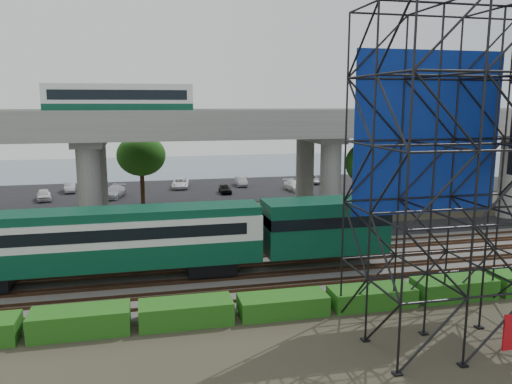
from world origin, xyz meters
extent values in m
plane|color=#474233|center=(0.00, 0.00, 0.00)|extent=(140.00, 140.00, 0.00)
cube|color=slate|center=(0.00, 2.00, 0.10)|extent=(90.00, 12.00, 0.20)
cube|color=black|center=(0.00, 10.50, 0.04)|extent=(90.00, 5.00, 0.08)
cube|color=black|center=(0.00, 34.00, 0.04)|extent=(90.00, 18.00, 0.08)
cube|color=#43596E|center=(0.00, 56.00, 0.01)|extent=(140.00, 40.00, 0.03)
cube|color=#472D1E|center=(0.00, -2.72, 0.28)|extent=(90.00, 0.08, 0.16)
cube|color=#472D1E|center=(0.00, -1.28, 0.28)|extent=(90.00, 0.08, 0.16)
cube|color=#472D1E|center=(0.00, -0.72, 0.28)|extent=(90.00, 0.08, 0.16)
cube|color=#472D1E|center=(0.00, 0.72, 0.28)|extent=(90.00, 0.08, 0.16)
cube|color=#472D1E|center=(0.00, 1.28, 0.28)|extent=(90.00, 0.08, 0.16)
cube|color=#472D1E|center=(0.00, 2.72, 0.28)|extent=(90.00, 0.08, 0.16)
cube|color=#472D1E|center=(0.00, 3.28, 0.28)|extent=(90.00, 0.08, 0.16)
cube|color=#472D1E|center=(0.00, 4.72, 0.28)|extent=(90.00, 0.08, 0.16)
cube|color=#472D1E|center=(0.00, 5.28, 0.28)|extent=(90.00, 0.08, 0.16)
cube|color=#472D1E|center=(0.00, 6.72, 0.28)|extent=(90.00, 0.08, 0.16)
cube|color=black|center=(-1.91, 2.00, 0.81)|extent=(3.00, 2.20, 0.90)
cube|color=#083E29|center=(-8.41, 2.00, 1.96)|extent=(19.00, 3.00, 1.40)
cube|color=silver|center=(-8.41, 2.00, 3.41)|extent=(19.00, 3.00, 1.50)
cube|color=#083E29|center=(-8.41, 2.00, 4.41)|extent=(19.00, 2.60, 0.50)
cube|color=black|center=(-7.41, 2.00, 3.46)|extent=(15.00, 3.06, 0.70)
cube|color=#083E29|center=(5.59, 2.00, 2.96)|extent=(8.00, 3.00, 3.40)
cube|color=#9E9B93|center=(0.00, 16.00, 8.60)|extent=(80.00, 12.00, 1.20)
cube|color=#9E9B93|center=(0.00, 10.25, 9.75)|extent=(80.00, 0.50, 1.10)
cube|color=#9E9B93|center=(0.00, 21.75, 9.75)|extent=(80.00, 0.50, 1.10)
cylinder|color=#9E9B93|center=(-10.00, 12.50, 4.00)|extent=(1.80, 1.80, 8.00)
cylinder|color=#9E9B93|center=(-10.00, 19.50, 4.00)|extent=(1.80, 1.80, 8.00)
cube|color=#9E9B93|center=(-10.00, 16.00, 7.70)|extent=(2.40, 9.00, 0.60)
cylinder|color=#9E9B93|center=(10.00, 12.50, 4.00)|extent=(1.80, 1.80, 8.00)
cylinder|color=#9E9B93|center=(10.00, 19.50, 4.00)|extent=(1.80, 1.80, 8.00)
cube|color=#9E9B93|center=(10.00, 16.00, 7.70)|extent=(2.40, 9.00, 0.60)
cylinder|color=#9E9B93|center=(28.00, 12.50, 4.00)|extent=(1.80, 1.80, 8.00)
cylinder|color=#9E9B93|center=(28.00, 19.50, 4.00)|extent=(1.80, 1.80, 8.00)
cube|color=#9E9B93|center=(28.00, 16.00, 7.70)|extent=(2.40, 9.00, 0.60)
cube|color=black|center=(-7.53, 16.00, 9.55)|extent=(12.00, 2.50, 0.70)
cube|color=#083E29|center=(-7.53, 16.00, 10.35)|extent=(12.00, 2.50, 0.90)
cube|color=silver|center=(-7.53, 16.00, 11.45)|extent=(12.00, 2.50, 1.30)
cube|color=black|center=(-7.53, 16.00, 11.50)|extent=(11.00, 2.56, 0.80)
cube|color=silver|center=(-7.53, 16.00, 12.25)|extent=(12.00, 2.40, 0.30)
cube|color=navy|center=(8.42, -4.95, 9.30)|extent=(8.10, 0.08, 8.25)
cube|color=black|center=(8.42, -8.00, 0.04)|extent=(9.36, 6.36, 0.08)
cube|color=#175313|center=(-9.00, -4.30, 0.60)|extent=(4.60, 1.80, 1.20)
cube|color=#175313|center=(-4.00, -4.30, 0.58)|extent=(4.60, 1.80, 1.15)
cube|color=#175313|center=(1.00, -4.30, 0.52)|extent=(4.60, 1.80, 1.03)
cube|color=#175313|center=(6.00, -4.30, 0.51)|extent=(4.60, 1.80, 1.01)
cube|color=#175313|center=(11.00, -4.30, 0.56)|extent=(4.60, 1.80, 1.12)
cylinder|color=#382314|center=(14.00, 12.50, 2.40)|extent=(0.44, 0.44, 4.80)
ellipsoid|color=#175313|center=(14.00, 12.50, 5.60)|extent=(4.94, 4.94, 4.18)
cylinder|color=#382314|center=(-6.00, 24.00, 2.40)|extent=(0.44, 0.44, 4.80)
ellipsoid|color=#175313|center=(-6.00, 24.00, 5.60)|extent=(4.94, 4.94, 4.18)
imported|color=white|center=(-16.85, 31.00, 0.71)|extent=(2.17, 3.90, 1.25)
imported|color=#A1A4A8|center=(-14.76, 36.00, 0.68)|extent=(1.76, 3.81, 1.21)
imported|color=silver|center=(-9.26, 31.00, 0.74)|extent=(2.89, 4.85, 1.32)
imported|color=white|center=(-1.28, 36.00, 0.69)|extent=(2.60, 4.65, 1.23)
imported|color=black|center=(3.71, 31.00, 0.63)|extent=(1.31, 3.21, 1.09)
imported|color=#97989E|center=(6.67, 36.00, 0.68)|extent=(1.41, 3.71, 1.21)
imported|color=white|center=(12.49, 31.00, 0.70)|extent=(2.19, 4.43, 1.24)
imported|color=#B7B8BF|center=(16.41, 36.00, 0.63)|extent=(1.96, 4.00, 1.09)
camera|label=1|loc=(-5.76, -27.85, 10.81)|focal=35.00mm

